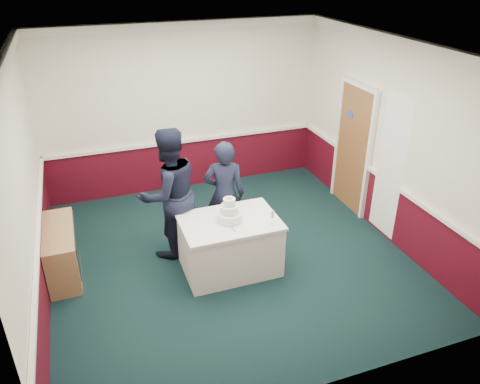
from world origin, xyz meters
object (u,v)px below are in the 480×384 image
object	(u,v)px
wedding_cake	(229,213)
person_woman	(224,195)
cake_table	(230,244)
person_man	(169,194)
champagne_flute	(272,215)
sideboard	(62,251)
cake_knife	(232,228)

from	to	relation	value
wedding_cake	person_woman	size ratio (longest dim) A/B	0.22
cake_table	wedding_cake	xyz separation A→B (m)	(-0.00, 0.00, 0.50)
wedding_cake	person_man	size ratio (longest dim) A/B	0.19
wedding_cake	person_woman	distance (m)	0.67
champagne_flute	cake_table	bearing A→B (deg)	150.75
person_man	person_woman	distance (m)	0.82
wedding_cake	cake_table	bearing A→B (deg)	-90.00
cake_table	person_man	size ratio (longest dim) A/B	0.68
cake_table	sideboard	bearing A→B (deg)	162.64
sideboard	cake_table	world-z (taller)	cake_table
cake_table	cake_knife	bearing A→B (deg)	-98.53
cake_knife	person_man	bearing A→B (deg)	121.68
cake_knife	champagne_flute	size ratio (longest dim) A/B	1.07
cake_knife	person_woman	bearing A→B (deg)	74.74
cake_knife	cake_table	bearing A→B (deg)	77.52
wedding_cake	cake_knife	size ratio (longest dim) A/B	1.65
cake_table	person_man	bearing A→B (deg)	134.11
cake_knife	person_man	size ratio (longest dim) A/B	0.11
champagne_flute	person_man	bearing A→B (deg)	140.33
sideboard	champagne_flute	world-z (taller)	champagne_flute
cake_knife	person_woman	xyz separation A→B (m)	(0.17, 0.85, 0.04)
cake_knife	person_woman	world-z (taller)	person_woman
sideboard	person_man	size ratio (longest dim) A/B	0.62
sideboard	cake_table	bearing A→B (deg)	-17.36
person_man	sideboard	bearing A→B (deg)	-17.81
cake_table	wedding_cake	size ratio (longest dim) A/B	3.63
sideboard	champagne_flute	size ratio (longest dim) A/B	5.85
sideboard	person_man	xyz separation A→B (m)	(1.53, -0.00, 0.62)
champagne_flute	wedding_cake	bearing A→B (deg)	150.75
person_woman	cake_knife	bearing A→B (deg)	94.60
person_man	cake_knife	bearing A→B (deg)	107.83
wedding_cake	cake_knife	bearing A→B (deg)	-98.53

